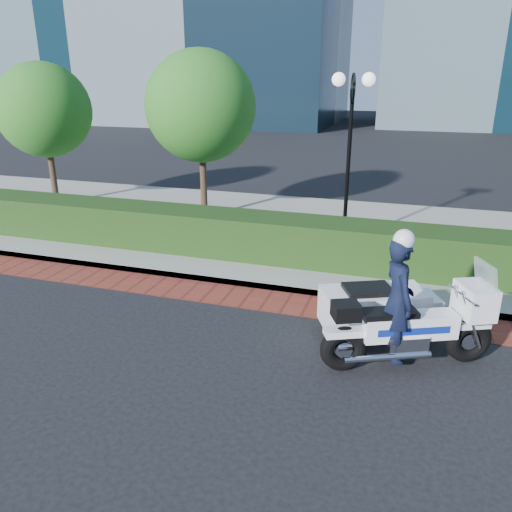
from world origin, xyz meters
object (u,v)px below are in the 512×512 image
(lamppost, at_px, (350,133))
(tree_b, at_px, (201,107))
(police_motorcycle, at_px, (393,311))
(tree_a, at_px, (44,110))

(lamppost, height_order, tree_b, tree_b)
(police_motorcycle, bearing_deg, tree_b, 108.63)
(police_motorcycle, bearing_deg, lamppost, 81.70)
(tree_b, xyz_separation_m, police_motorcycle, (5.99, -6.32, -2.67))
(tree_a, xyz_separation_m, tree_b, (5.50, 0.00, 0.21))
(tree_b, height_order, police_motorcycle, tree_b)
(tree_b, bearing_deg, tree_a, 180.00)
(police_motorcycle, bearing_deg, tree_a, 126.34)
(lamppost, height_order, police_motorcycle, lamppost)
(lamppost, bearing_deg, tree_a, 172.59)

